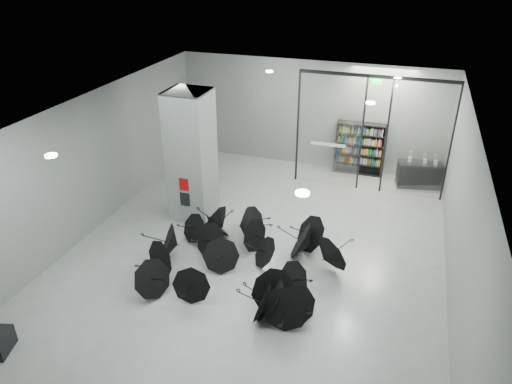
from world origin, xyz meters
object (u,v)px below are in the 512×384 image
(column, at_px, (191,156))
(bookshelf, at_px, (360,149))
(umbrella_cluster, at_px, (246,261))
(shop_counter, at_px, (419,175))

(column, height_order, bookshelf, column)
(bookshelf, bearing_deg, umbrella_cluster, -106.03)
(bookshelf, xyz_separation_m, shop_counter, (2.18, -0.44, -0.53))
(column, bearing_deg, umbrella_cluster, -42.16)
(bookshelf, distance_m, shop_counter, 2.29)
(column, distance_m, shop_counter, 8.08)
(shop_counter, bearing_deg, bookshelf, 156.74)
(column, distance_m, umbrella_cluster, 3.80)
(column, xyz_separation_m, umbrella_cluster, (2.52, -2.28, -1.68))
(bookshelf, xyz_separation_m, umbrella_cluster, (-1.95, -7.03, -0.66))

